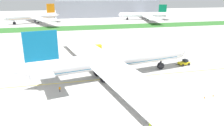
# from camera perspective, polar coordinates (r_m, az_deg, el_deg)

# --- Properties ---
(ground_plane) EXTENTS (600.00, 600.00, 0.00)m
(ground_plane) POSITION_cam_1_polar(r_m,az_deg,el_deg) (68.25, -0.39, -3.91)
(ground_plane) COLOR #ADAAA5
(ground_plane) RESTS_ON ground
(apron_taxi_line) EXTENTS (280.00, 0.36, 0.01)m
(apron_taxi_line) POSITION_cam_1_polar(r_m,az_deg,el_deg) (67.63, -0.26, -4.12)
(apron_taxi_line) COLOR yellow
(apron_taxi_line) RESTS_ON ground
(grass_median_strip) EXTENTS (320.00, 24.00, 0.10)m
(grass_median_strip) POSITION_cam_1_polar(r_m,az_deg,el_deg) (170.95, -8.55, 9.17)
(grass_median_strip) COLOR #2D6628
(grass_median_strip) RESTS_ON ground
(airliner_foreground) EXTENTS (57.30, 93.86, 16.09)m
(airliner_foreground) POSITION_cam_1_polar(r_m,az_deg,el_deg) (66.75, -0.74, 0.55)
(airliner_foreground) COLOR white
(airliner_foreground) RESTS_ON ground
(pushback_tug) EXTENTS (5.97, 3.25, 2.12)m
(pushback_tug) POSITION_cam_1_polar(r_m,az_deg,el_deg) (84.29, 18.48, 0.12)
(pushback_tug) COLOR yellow
(pushback_tug) RESTS_ON ground
(ground_crew_wingwalker_port) EXTENTS (0.49, 0.45, 1.64)m
(ground_crew_wingwalker_port) POSITION_cam_1_polar(r_m,az_deg,el_deg) (60.01, -13.63, -6.59)
(ground_crew_wingwalker_port) COLOR black
(ground_crew_wingwalker_port) RESTS_ON ground
(ground_crew_marshaller_front) EXTENTS (0.31, 0.57, 1.65)m
(ground_crew_marshaller_front) POSITION_cam_1_polar(r_m,az_deg,el_deg) (44.19, 9.99, -15.84)
(ground_crew_marshaller_front) COLOR black
(ground_crew_marshaller_front) RESTS_ON ground
(ground_crew_wingwalker_starboard) EXTENTS (0.38, 0.51, 1.56)m
(ground_crew_wingwalker_starboard) POSITION_cam_1_polar(r_m,az_deg,el_deg) (71.93, -12.02, -2.36)
(ground_crew_wingwalker_starboard) COLOR black
(ground_crew_wingwalker_starboard) RESTS_ON ground
(traffic_cone_near_nose) EXTENTS (0.36, 0.36, 0.58)m
(traffic_cone_near_nose) POSITION_cam_1_polar(r_m,az_deg,el_deg) (60.24, 23.21, -8.26)
(traffic_cone_near_nose) COLOR #F2590C
(traffic_cone_near_nose) RESTS_ON ground
(traffic_cone_port_wing) EXTENTS (0.36, 0.36, 0.58)m
(traffic_cone_port_wing) POSITION_cam_1_polar(r_m,az_deg,el_deg) (62.22, 25.13, -7.68)
(traffic_cone_port_wing) COLOR #F2590C
(traffic_cone_port_wing) RESTS_ON ground
(service_truck_baggage_loader) EXTENTS (5.43, 2.69, 3.16)m
(service_truck_baggage_loader) POSITION_cam_1_polar(r_m,az_deg,el_deg) (98.54, -4.27, 3.93)
(service_truck_baggage_loader) COLOR yellow
(service_truck_baggage_loader) RESTS_ON ground
(parked_airliner_far_left) EXTENTS (47.28, 76.62, 16.43)m
(parked_airliner_far_left) POSITION_cam_1_polar(r_m,az_deg,el_deg) (208.42, -20.04, 11.38)
(parked_airliner_far_left) COLOR white
(parked_airliner_far_left) RESTS_ON ground
(parked_airliner_far_centre) EXTENTS (51.39, 83.75, 14.95)m
(parked_airliner_far_centre) POSITION_cam_1_polar(r_m,az_deg,el_deg) (222.86, 8.68, 12.46)
(parked_airliner_far_centre) COLOR white
(parked_airliner_far_centre) RESTS_ON ground
(terminal_building) EXTENTS (115.46, 20.00, 18.00)m
(terminal_building) POSITION_cam_1_polar(r_m,az_deg,el_deg) (252.63, -0.99, 14.16)
(terminal_building) COLOR gray
(terminal_building) RESTS_ON ground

